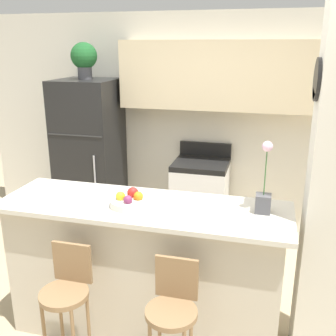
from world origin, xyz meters
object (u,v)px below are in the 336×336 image
object	(u,v)px
bar_stool_right	(173,313)
potted_plant_on_fridge	(84,58)
refrigerator	(90,156)
orchid_vase	(264,192)
fruit_bowl	(130,201)
stove_range	(200,198)
bar_stool_left	(67,295)

from	to	relation	value
bar_stool_right	potted_plant_on_fridge	world-z (taller)	potted_plant_on_fridge
refrigerator	orchid_vase	world-z (taller)	refrigerator
fruit_bowl	potted_plant_on_fridge	bearing A→B (deg)	123.45
refrigerator	potted_plant_on_fridge	distance (m)	1.14
fruit_bowl	orchid_vase	bearing A→B (deg)	7.53
bar_stool_right	orchid_vase	xyz separation A→B (m)	(0.48, 0.60, 0.61)
stove_range	orchid_vase	distance (m)	1.99
bar_stool_right	fruit_bowl	distance (m)	0.82
orchid_vase	bar_stool_left	bearing A→B (deg)	-153.38
bar_stool_left	orchid_vase	xyz separation A→B (m)	(1.20, 0.60, 0.61)
refrigerator	fruit_bowl	xyz separation A→B (m)	(1.15, -1.74, 0.22)
bar_stool_right	fruit_bowl	bearing A→B (deg)	132.35
bar_stool_left	potted_plant_on_fridge	distance (m)	2.78
bar_stool_left	orchid_vase	distance (m)	1.47
potted_plant_on_fridge	orchid_vase	world-z (taller)	potted_plant_on_fridge
stove_range	bar_stool_left	world-z (taller)	stove_range
bar_stool_left	potted_plant_on_fridge	xyz separation A→B (m)	(-0.87, 2.22, 1.42)
fruit_bowl	bar_stool_left	bearing A→B (deg)	-120.14
bar_stool_left	fruit_bowl	xyz separation A→B (m)	(0.28, 0.48, 0.51)
stove_range	orchid_vase	xyz separation A→B (m)	(0.72, -1.69, 0.77)
stove_range	bar_stool_left	bearing A→B (deg)	-101.78
refrigerator	orchid_vase	bearing A→B (deg)	-38.05
bar_stool_right	potted_plant_on_fridge	distance (m)	3.08
stove_range	potted_plant_on_fridge	xyz separation A→B (m)	(-1.35, -0.06, 1.58)
bar_stool_left	bar_stool_right	size ratio (longest dim) A/B	1.00
stove_range	fruit_bowl	xyz separation A→B (m)	(-0.20, -1.81, 0.66)
bar_stool_left	potted_plant_on_fridge	size ratio (longest dim) A/B	2.32
refrigerator	bar_stool_left	distance (m)	2.40
stove_range	bar_stool_left	xyz separation A→B (m)	(-0.48, -2.29, 0.16)
refrigerator	fruit_bowl	distance (m)	2.10
refrigerator	orchid_vase	distance (m)	2.65
potted_plant_on_fridge	fruit_bowl	world-z (taller)	potted_plant_on_fridge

